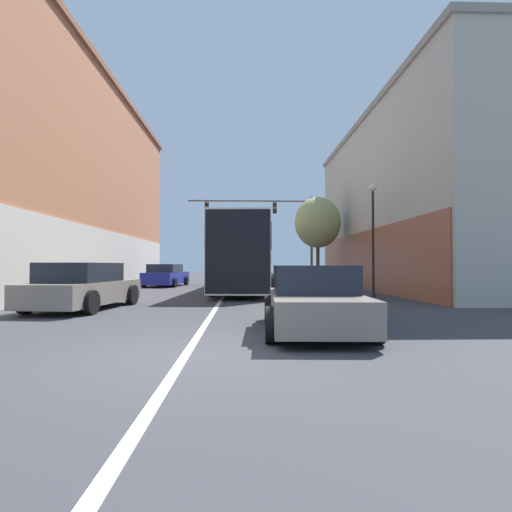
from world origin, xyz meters
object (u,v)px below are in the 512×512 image
at_px(hatchback_foreground, 314,300).
at_px(street_tree_near, 318,223).
at_px(parked_car_left_mid, 83,287).
at_px(traffic_signal_gantry, 274,220).
at_px(street_lamp, 373,229).
at_px(bus, 246,254).
at_px(parked_car_left_near, 166,276).

distance_m(hatchback_foreground, street_tree_near, 18.02).
xyz_separation_m(parked_car_left_mid, street_tree_near, (9.69, 13.11, 3.41)).
relative_size(hatchback_foreground, traffic_signal_gantry, 0.44).
bearing_deg(street_lamp, bus, 140.48).
height_order(hatchback_foreground, traffic_signal_gantry, traffic_signal_gantry).
bearing_deg(hatchback_foreground, traffic_signal_gantry, 0.56).
height_order(parked_car_left_mid, street_tree_near, street_tree_near).
distance_m(traffic_signal_gantry, street_lamp, 13.44).
relative_size(street_lamp, street_tree_near, 0.84).
distance_m(bus, parked_car_left_mid, 10.10).
xyz_separation_m(parked_car_left_mid, traffic_signal_gantry, (7.16, 17.18, 4.04)).
bearing_deg(parked_car_left_near, parked_car_left_mid, -173.45).
bearing_deg(street_lamp, parked_car_left_near, 139.33).
height_order(street_lamp, street_tree_near, street_tree_near).
xyz_separation_m(parked_car_left_near, street_lamp, (10.42, -8.95, 2.23)).
xyz_separation_m(hatchback_foreground, parked_car_left_near, (-6.39, 17.46, 0.03)).
bearing_deg(parked_car_left_mid, hatchback_foreground, -117.07).
bearing_deg(parked_car_left_near, street_tree_near, -84.18).
relative_size(parked_car_left_near, street_tree_near, 0.82).
relative_size(bus, street_tree_near, 2.27).
bearing_deg(hatchback_foreground, parked_car_left_near, 22.82).
xyz_separation_m(bus, street_lamp, (5.35, -4.42, 0.94)).
distance_m(hatchback_foreground, traffic_signal_gantry, 21.83).
bearing_deg(traffic_signal_gantry, bus, -104.08).
bearing_deg(street_tree_near, bus, -136.37).
bearing_deg(traffic_signal_gantry, parked_car_left_near, -151.12).
xyz_separation_m(hatchback_foreground, street_tree_near, (3.33, 17.37, 3.45)).
relative_size(hatchback_foreground, parked_car_left_near, 0.87).
relative_size(parked_car_left_mid, traffic_signal_gantry, 0.51).
distance_m(bus, street_tree_near, 6.78).
bearing_deg(hatchback_foreground, street_tree_near, -8.14).
xyz_separation_m(parked_car_left_near, traffic_signal_gantry, (7.20, 3.97, 4.05)).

